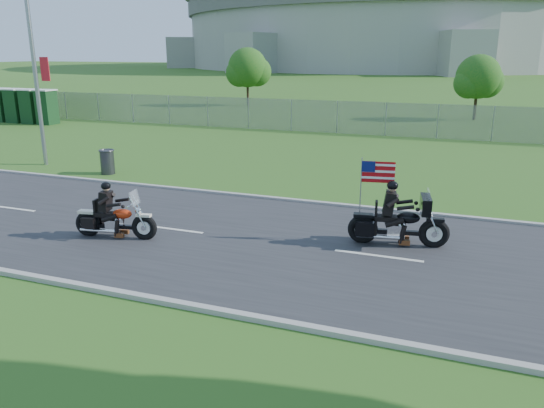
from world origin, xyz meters
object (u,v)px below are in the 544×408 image
at_px(motorcycle_lead, 114,221).
at_px(trash_can, 107,162).
at_px(motorcycle_follow, 398,224).
at_px(streetlight, 35,34).
at_px(porta_toilet_c, 16,106).
at_px(porta_toilet_a, 47,108).
at_px(porta_toilet_d, 1,106).
at_px(porta_toilet_b, 31,107).

relative_size(motorcycle_lead, trash_can, 2.39).
bearing_deg(motorcycle_lead, motorcycle_follow, 6.12).
distance_m(streetlight, motorcycle_follow, 17.84).
xyz_separation_m(porta_toilet_c, motorcycle_follow, (29.11, -16.00, -0.55)).
distance_m(motorcycle_lead, motorcycle_follow, 7.60).
bearing_deg(porta_toilet_a, porta_toilet_d, 180.00).
bearing_deg(porta_toilet_d, motorcycle_follow, -27.67).
distance_m(streetlight, trash_can, 6.44).
relative_size(porta_toilet_c, motorcycle_follow, 0.88).
bearing_deg(porta_toilet_b, motorcycle_follow, -30.00).
bearing_deg(porta_toilet_d, porta_toilet_b, 0.00).
bearing_deg(streetlight, porta_toilet_b, 136.65).
xyz_separation_m(porta_toilet_d, motorcycle_follow, (30.51, -16.00, -0.55)).
height_order(porta_toilet_a, porta_toilet_c, same).
xyz_separation_m(porta_toilet_b, trash_can, (15.21, -11.57, -0.66)).
distance_m(motorcycle_follow, trash_can, 13.26).
bearing_deg(porta_toilet_b, motorcycle_lead, -41.60).
bearing_deg(motorcycle_follow, streetlight, 152.68).
relative_size(streetlight, porta_toilet_b, 4.35).
height_order(porta_toilet_d, trash_can, porta_toilet_d).
xyz_separation_m(porta_toilet_d, motorcycle_lead, (23.21, -18.12, -0.64)).
bearing_deg(streetlight, porta_toilet_a, 132.91).
height_order(porta_toilet_b, trash_can, porta_toilet_b).
xyz_separation_m(streetlight, trash_can, (3.79, -0.79, -5.15)).
bearing_deg(porta_toilet_a, motorcycle_follow, -31.30).
bearing_deg(porta_toilet_c, motorcycle_follow, -28.79).
distance_m(porta_toilet_b, motorcycle_follow, 32.00).
bearing_deg(motorcycle_lead, porta_toilet_b, 128.33).
bearing_deg(streetlight, motorcycle_lead, -39.22).
bearing_deg(porta_toilet_a, streetlight, -47.09).
bearing_deg(motorcycle_follow, motorcycle_lead, -173.35).
distance_m(streetlight, porta_toilet_a, 15.39).
distance_m(streetlight, porta_toilet_b, 16.33).
relative_size(porta_toilet_a, motorcycle_follow, 0.88).
bearing_deg(porta_toilet_d, porta_toilet_c, 0.00).
bearing_deg(porta_toilet_c, porta_toilet_b, 0.00).
xyz_separation_m(streetlight, porta_toilet_b, (-11.42, 10.78, -4.49)).
bearing_deg(streetlight, trash_can, -11.72).
distance_m(porta_toilet_a, motorcycle_follow, 30.80).
bearing_deg(streetlight, porta_toilet_d, 142.83).
bearing_deg(porta_toilet_c, porta_toilet_a, 0.00).
height_order(streetlight, porta_toilet_d, streetlight).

